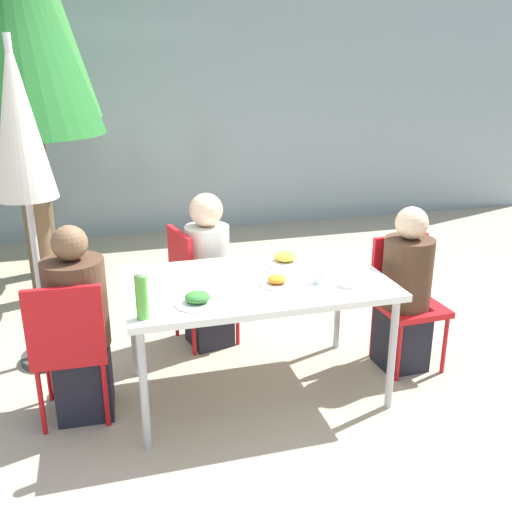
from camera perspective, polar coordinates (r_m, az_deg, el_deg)
name	(u,v)px	position (r m, az deg, el deg)	size (l,w,h in m)	color
ground_plane	(256,390)	(3.68, 0.00, -13.21)	(24.00, 24.00, 0.00)	tan
building_facade	(168,103)	(6.85, -8.81, 14.89)	(10.00, 0.20, 3.00)	#89999E
dining_table	(256,288)	(3.37, 0.00, -3.27)	(1.54, 0.90, 0.74)	white
chair_left	(69,342)	(3.31, -18.18, -8.14)	(0.42, 0.42, 0.86)	red
person_left	(79,329)	(3.37, -17.28, -7.01)	(0.34, 0.34, 1.14)	black
chair_right	(405,291)	(3.93, 14.68, -3.44)	(0.41, 0.41, 0.86)	red
person_right	(405,294)	(3.84, 14.70, -3.68)	(0.32, 0.32, 1.10)	black
chair_far	(195,278)	(4.05, -6.14, -2.23)	(0.48, 0.48, 0.86)	red
person_far	(208,274)	(4.02, -4.83, -1.77)	(0.33, 0.33, 1.12)	black
closed_umbrella	(20,133)	(3.80, -22.57, 11.25)	(0.38, 0.38, 2.11)	#333333
plate_0	(285,259)	(3.63, 2.93, -0.28)	(0.26, 0.26, 0.07)	white
plate_1	(198,300)	(3.03, -5.86, -4.37)	(0.25, 0.25, 0.07)	white
plate_2	(277,282)	(3.27, 2.11, -2.58)	(0.20, 0.20, 0.06)	white
bottle	(142,296)	(2.87, -11.35, -3.98)	(0.06, 0.06, 0.25)	#51A338
drinking_cup	(319,276)	(3.31, 6.33, -2.04)	(0.07, 0.07, 0.08)	silver
salad_bowl	(349,280)	(3.32, 9.28, -2.40)	(0.15, 0.15, 0.05)	white
tree_behind_left	(9,10)	(4.92, -23.44, 21.60)	(1.25, 1.25, 3.27)	brown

